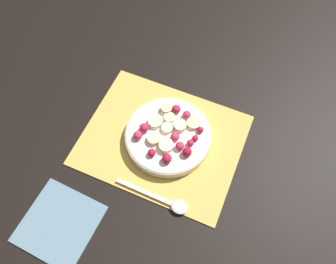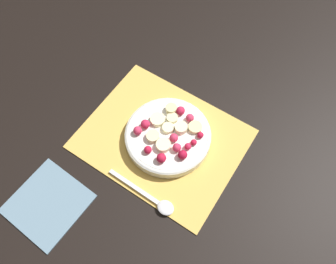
# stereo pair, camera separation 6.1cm
# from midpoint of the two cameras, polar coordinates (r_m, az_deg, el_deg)

# --- Properties ---
(ground_plane) EXTENTS (3.00, 3.00, 0.00)m
(ground_plane) POSITION_cam_midpoint_polar(r_m,az_deg,el_deg) (0.78, -3.27, -1.58)
(ground_plane) COLOR black
(placemat) EXTENTS (0.37, 0.29, 0.01)m
(placemat) POSITION_cam_midpoint_polar(r_m,az_deg,el_deg) (0.78, -3.28, -1.49)
(placemat) COLOR #E0B251
(placemat) RESTS_ON ground_plane
(fruit_bowl) EXTENTS (0.20, 0.20, 0.05)m
(fruit_bowl) POSITION_cam_midpoint_polar(r_m,az_deg,el_deg) (0.76, -2.29, -0.75)
(fruit_bowl) COLOR silver
(fruit_bowl) RESTS_ON placemat
(spoon) EXTENTS (0.17, 0.03, 0.01)m
(spoon) POSITION_cam_midpoint_polar(r_m,az_deg,el_deg) (0.72, -2.64, -12.23)
(spoon) COLOR silver
(spoon) RESTS_ON placemat
(napkin) EXTENTS (0.16, 0.16, 0.01)m
(napkin) POSITION_cam_midpoint_polar(r_m,az_deg,el_deg) (0.76, -20.73, -14.88)
(napkin) COLOR slate
(napkin) RESTS_ON ground_plane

